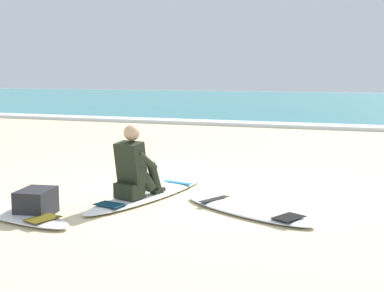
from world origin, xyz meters
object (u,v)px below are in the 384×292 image
(surfboard_main, at_px, (149,194))
(surfer_seated, at_px, (135,169))
(surfboard_spare_far, at_px, (247,210))
(surfboard_spare_near, at_px, (5,211))
(beach_bag, at_px, (36,202))

(surfboard_main, height_order, surfer_seated, surfer_seated)
(surfboard_main, distance_m, surfer_seated, 0.50)
(surfer_seated, distance_m, surfboard_spare_far, 1.56)
(surfboard_spare_far, bearing_deg, surfboard_spare_near, -159.08)
(surfboard_spare_near, height_order, surfboard_spare_far, same)
(surfboard_main, xyz_separation_m, beach_bag, (-0.86, -1.30, 0.12))
(surfboard_main, xyz_separation_m, surfboard_spare_near, (-1.27, -1.36, 0.00))
(surfer_seated, xyz_separation_m, surfboard_spare_near, (-1.20, -1.07, -0.40))
(surfboard_main, height_order, surfboard_spare_near, same)
(surfer_seated, relative_size, surfboard_spare_far, 0.48)
(surfboard_spare_near, relative_size, beach_bag, 4.90)
(surfboard_spare_near, bearing_deg, surfer_seated, 41.53)
(surfboard_main, relative_size, surfboard_spare_far, 1.31)
(surfer_seated, xyz_separation_m, surfboard_spare_far, (1.51, -0.03, -0.40))
(surfboard_spare_near, bearing_deg, surfboard_main, 47.05)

